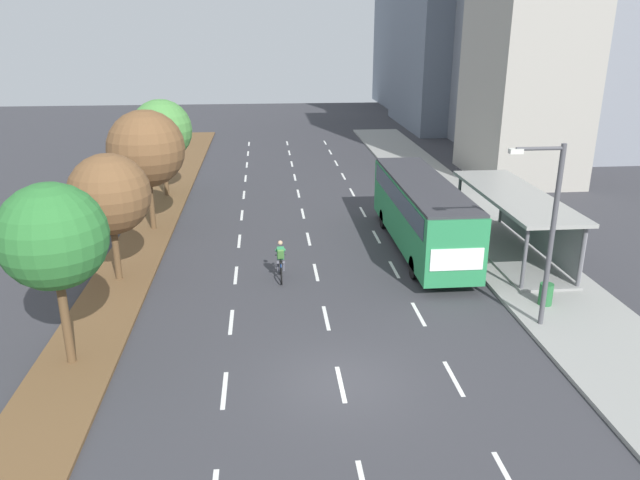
{
  "coord_description": "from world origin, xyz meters",
  "views": [
    {
      "loc": [
        -2.08,
        -15.86,
        10.28
      ],
      "look_at": [
        0.26,
        9.66,
        1.2
      ],
      "focal_mm": 34.17,
      "sensor_mm": 36.0,
      "label": 1
    }
  ],
  "objects_px": {
    "median_tree_second": "(109,195)",
    "streetlight": "(548,225)",
    "median_tree_nearest": "(53,237)",
    "bus_shelter": "(518,217)",
    "median_tree_fourth": "(162,130)",
    "bus": "(422,208)",
    "median_tree_third": "(146,149)",
    "trash_bin": "(546,294)",
    "cyclist": "(281,262)"
  },
  "relations": [
    {
      "from": "median_tree_second",
      "to": "streetlight",
      "type": "height_order",
      "value": "streetlight"
    },
    {
      "from": "median_tree_nearest",
      "to": "bus_shelter",
      "type": "bearing_deg",
      "value": 24.59
    },
    {
      "from": "median_tree_fourth",
      "to": "streetlight",
      "type": "bearing_deg",
      "value": -50.68
    },
    {
      "from": "bus",
      "to": "median_tree_second",
      "type": "xyz_separation_m",
      "value": [
        -13.65,
        -2.63,
        1.73
      ]
    },
    {
      "from": "median_tree_third",
      "to": "streetlight",
      "type": "bearing_deg",
      "value": -38.82
    },
    {
      "from": "trash_bin",
      "to": "cyclist",
      "type": "bearing_deg",
      "value": 159.49
    },
    {
      "from": "median_tree_nearest",
      "to": "median_tree_third",
      "type": "bearing_deg",
      "value": 88.41
    },
    {
      "from": "median_tree_nearest",
      "to": "streetlight",
      "type": "relative_size",
      "value": 0.9
    },
    {
      "from": "median_tree_third",
      "to": "bus_shelter",
      "type": "bearing_deg",
      "value": -16.82
    },
    {
      "from": "bus_shelter",
      "to": "median_tree_second",
      "type": "height_order",
      "value": "median_tree_second"
    },
    {
      "from": "bus_shelter",
      "to": "cyclist",
      "type": "xyz_separation_m",
      "value": [
        -11.08,
        -1.88,
        -1.08
      ]
    },
    {
      "from": "cyclist",
      "to": "trash_bin",
      "type": "bearing_deg",
      "value": -20.51
    },
    {
      "from": "bus",
      "to": "median_tree_second",
      "type": "height_order",
      "value": "median_tree_second"
    },
    {
      "from": "median_tree_fourth",
      "to": "trash_bin",
      "type": "xyz_separation_m",
      "value": [
        16.78,
        -17.72,
        -3.63
      ]
    },
    {
      "from": "bus_shelter",
      "to": "bus",
      "type": "bearing_deg",
      "value": 164.64
    },
    {
      "from": "trash_bin",
      "to": "median_tree_second",
      "type": "bearing_deg",
      "value": 166.09
    },
    {
      "from": "median_tree_nearest",
      "to": "median_tree_fourth",
      "type": "distance_m",
      "value": 20.32
    },
    {
      "from": "median_tree_fourth",
      "to": "streetlight",
      "type": "distance_m",
      "value": 24.86
    },
    {
      "from": "median_tree_nearest",
      "to": "streetlight",
      "type": "xyz_separation_m",
      "value": [
        15.86,
        1.08,
        -0.44
      ]
    },
    {
      "from": "bus_shelter",
      "to": "cyclist",
      "type": "height_order",
      "value": "bus_shelter"
    },
    {
      "from": "bus_shelter",
      "to": "median_tree_second",
      "type": "distance_m",
      "value": 18.09
    },
    {
      "from": "bus",
      "to": "cyclist",
      "type": "relative_size",
      "value": 6.2
    },
    {
      "from": "bus_shelter",
      "to": "bus",
      "type": "distance_m",
      "value": 4.44
    },
    {
      "from": "median_tree_fourth",
      "to": "streetlight",
      "type": "height_order",
      "value": "streetlight"
    },
    {
      "from": "cyclist",
      "to": "median_tree_fourth",
      "type": "distance_m",
      "value": 15.91
    },
    {
      "from": "median_tree_second",
      "to": "streetlight",
      "type": "bearing_deg",
      "value": -19.78
    },
    {
      "from": "cyclist",
      "to": "median_tree_nearest",
      "type": "xyz_separation_m",
      "value": [
        -6.89,
        -6.34,
        3.53
      ]
    },
    {
      "from": "bus",
      "to": "median_tree_nearest",
      "type": "xyz_separation_m",
      "value": [
        -13.69,
        -9.4,
        2.26
      ]
    },
    {
      "from": "median_tree_second",
      "to": "median_tree_fourth",
      "type": "distance_m",
      "value": 13.55
    },
    {
      "from": "bus",
      "to": "median_tree_third",
      "type": "bearing_deg",
      "value": 162.71
    },
    {
      "from": "bus",
      "to": "cyclist",
      "type": "xyz_separation_m",
      "value": [
        -6.8,
        -3.06,
        -1.28
      ]
    },
    {
      "from": "bus_shelter",
      "to": "cyclist",
      "type": "bearing_deg",
      "value": -170.35
    },
    {
      "from": "trash_bin",
      "to": "median_tree_nearest",
      "type": "bearing_deg",
      "value": -171.25
    },
    {
      "from": "median_tree_third",
      "to": "median_tree_second",
      "type": "bearing_deg",
      "value": -92.83
    },
    {
      "from": "median_tree_nearest",
      "to": "median_tree_third",
      "type": "relative_size",
      "value": 0.94
    },
    {
      "from": "cyclist",
      "to": "streetlight",
      "type": "relative_size",
      "value": 0.28
    },
    {
      "from": "cyclist",
      "to": "median_tree_third",
      "type": "distance_m",
      "value": 10.35
    },
    {
      "from": "median_tree_fourth",
      "to": "streetlight",
      "type": "relative_size",
      "value": 0.91
    },
    {
      "from": "bus_shelter",
      "to": "cyclist",
      "type": "distance_m",
      "value": 11.29
    },
    {
      "from": "cyclist",
      "to": "trash_bin",
      "type": "relative_size",
      "value": 2.14
    },
    {
      "from": "bus",
      "to": "trash_bin",
      "type": "height_order",
      "value": "bus"
    },
    {
      "from": "cyclist",
      "to": "streetlight",
      "type": "xyz_separation_m",
      "value": [
        8.97,
        -5.26,
        3.1
      ]
    },
    {
      "from": "cyclist",
      "to": "median_tree_nearest",
      "type": "distance_m",
      "value": 10.01
    },
    {
      "from": "bus_shelter",
      "to": "streetlight",
      "type": "bearing_deg",
      "value": -106.45
    },
    {
      "from": "bus_shelter",
      "to": "streetlight",
      "type": "xyz_separation_m",
      "value": [
        -2.11,
        -7.14,
        2.02
      ]
    },
    {
      "from": "streetlight",
      "to": "median_tree_second",
      "type": "bearing_deg",
      "value": 160.22
    },
    {
      "from": "bus",
      "to": "median_tree_third",
      "type": "height_order",
      "value": "median_tree_third"
    },
    {
      "from": "median_tree_nearest",
      "to": "median_tree_third",
      "type": "distance_m",
      "value": 13.55
    },
    {
      "from": "median_tree_second",
      "to": "cyclist",
      "type": "bearing_deg",
      "value": -3.6
    },
    {
      "from": "median_tree_third",
      "to": "median_tree_fourth",
      "type": "relative_size",
      "value": 1.04
    }
  ]
}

